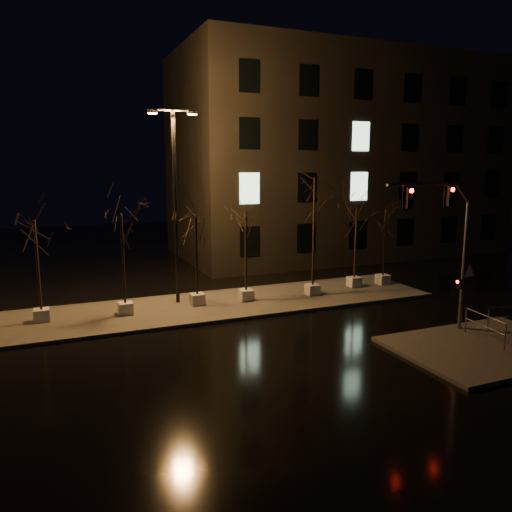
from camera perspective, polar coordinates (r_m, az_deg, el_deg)
name	(u,v)px	position (r m, az deg, el deg)	size (l,w,h in m)	color
ground	(270,346)	(19.58, 1.56, -10.24)	(90.00, 90.00, 0.00)	black
median	(220,305)	(24.88, -4.14, -5.59)	(22.00, 5.00, 0.15)	#43403C
sidewalk_corner	(487,347)	(21.15, 24.93, -9.44)	(7.00, 5.00, 0.15)	#43403C
building	(338,158)	(40.87, 9.33, 11.01)	(25.00, 12.00, 15.00)	black
tree_0	(36,243)	(23.24, -23.85, 1.35)	(1.80, 1.80, 4.56)	beige
tree_1	(122,236)	(23.06, -15.06, 2.18)	(1.80, 1.80, 4.76)	beige
tree_2	(196,236)	(24.06, -6.87, 2.34)	(1.80, 1.80, 4.51)	beige
tree_3	(246,230)	(24.69, -1.17, 2.94)	(1.80, 1.80, 4.70)	beige
tree_4	(314,204)	(25.85, 6.67, 5.91)	(1.80, 1.80, 6.30)	beige
tree_5	(356,226)	(28.14, 11.37, 3.42)	(1.80, 1.80, 4.55)	beige
tree_6	(385,226)	(29.16, 14.55, 3.36)	(1.80, 1.80, 4.44)	beige
traffic_signal_mast	(449,235)	(21.23, 21.16, 2.23)	(4.98, 0.44, 6.09)	#595B61
streetlight_main	(175,194)	(24.47, -9.24, 7.01)	(2.33, 0.53, 9.33)	black
guard_rail_b	(485,324)	(21.39, 24.68, -7.10)	(0.31, 2.19, 1.04)	#595B61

